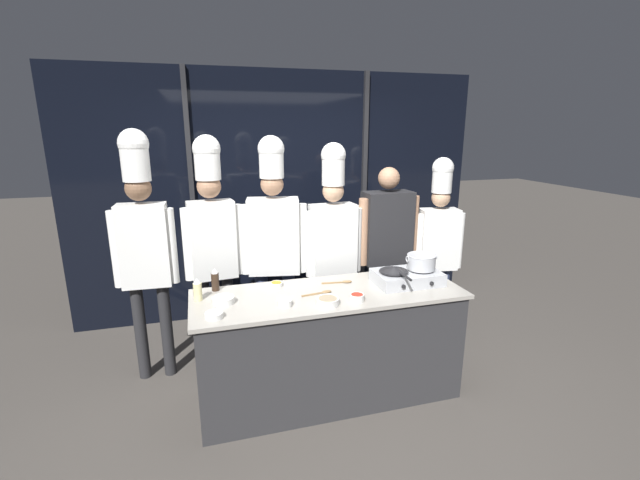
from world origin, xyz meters
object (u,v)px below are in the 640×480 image
at_px(frying_pan, 394,270).
at_px(prep_bowl_mushrooms, 328,301).
at_px(squeeze_bottle_oil, 198,290).
at_px(chef_head, 143,235).
at_px(chef_line, 273,235).
at_px(squeeze_bottle_soy, 215,280).
at_px(serving_spoon_solid, 343,282).
at_px(person_guest, 386,240).
at_px(chef_pastry, 333,236).
at_px(prep_bowl_noodles, 285,302).
at_px(chef_apprentice, 438,236).
at_px(prep_bowl_garlic, 214,315).
at_px(serving_spoon_slotted, 323,292).
at_px(portable_stove, 407,277).
at_px(chef_sous, 212,232).
at_px(prep_bowl_rice, 223,300).
at_px(stock_pot, 421,261).
at_px(prep_bowl_carrots, 276,284).
at_px(prep_bowl_chili_flakes, 357,297).

height_order(frying_pan, prep_bowl_mushrooms, frying_pan).
bearing_deg(squeeze_bottle_oil, chef_head, 125.19).
relative_size(chef_head, chef_line, 1.03).
xyz_separation_m(squeeze_bottle_oil, chef_head, (-0.39, 0.56, 0.30)).
bearing_deg(chef_line, squeeze_bottle_soy, 50.29).
height_order(squeeze_bottle_oil, prep_bowl_mushrooms, squeeze_bottle_oil).
bearing_deg(chef_line, serving_spoon_solid, 139.61).
height_order(squeeze_bottle_soy, person_guest, person_guest).
xyz_separation_m(chef_pastry, person_guest, (0.55, 0.04, -0.10)).
relative_size(prep_bowl_noodles, chef_apprentice, 0.06).
bearing_deg(serving_spoon_solid, prep_bowl_garlic, -159.37).
bearing_deg(serving_spoon_solid, serving_spoon_slotted, -142.32).
height_order(portable_stove, chef_sous, chef_sous).
relative_size(chef_line, chef_apprentice, 1.11).
distance_m(frying_pan, chef_head, 2.03).
relative_size(serving_spoon_solid, chef_head, 0.12).
relative_size(serving_spoon_solid, chef_sous, 0.12).
bearing_deg(chef_apprentice, person_guest, 5.02).
height_order(prep_bowl_noodles, prep_bowl_rice, prep_bowl_rice).
height_order(serving_spoon_solid, chef_head, chef_head).
height_order(stock_pot, squeeze_bottle_oil, stock_pot).
bearing_deg(person_guest, prep_bowl_mushrooms, 45.44).
distance_m(squeeze_bottle_oil, chef_head, 0.74).
relative_size(prep_bowl_rice, chef_sous, 0.08).
height_order(prep_bowl_noodles, chef_sous, chef_sous).
distance_m(squeeze_bottle_oil, prep_bowl_carrots, 0.62).
relative_size(serving_spoon_slotted, chef_sous, 0.12).
bearing_deg(squeeze_bottle_soy, prep_bowl_chili_flakes, -27.15).
bearing_deg(prep_bowl_mushrooms, person_guest, 46.54).
bearing_deg(prep_bowl_garlic, serving_spoon_slotted, 15.00).
height_order(serving_spoon_slotted, chef_head, chef_head).
bearing_deg(prep_bowl_mushrooms, chef_sous, 127.42).
height_order(portable_stove, frying_pan, frying_pan).
bearing_deg(chef_line, prep_bowl_noodles, 95.07).
xyz_separation_m(frying_pan, serving_spoon_slotted, (-0.59, -0.01, -0.12)).
distance_m(prep_bowl_chili_flakes, person_guest, 1.13).
bearing_deg(chef_line, chef_pastry, -178.22).
distance_m(squeeze_bottle_soy, chef_head, 0.72).
bearing_deg(prep_bowl_chili_flakes, prep_bowl_carrots, 137.85).
bearing_deg(chef_line, prep_bowl_chili_flakes, 125.03).
height_order(chef_sous, person_guest, chef_sous).
height_order(stock_pot, chef_pastry, chef_pastry).
distance_m(prep_bowl_noodles, prep_bowl_carrots, 0.40).
distance_m(prep_bowl_chili_flakes, prep_bowl_garlic, 1.01).
height_order(portable_stove, prep_bowl_noodles, portable_stove).
bearing_deg(prep_bowl_carrots, prep_bowl_rice, -151.50).
distance_m(portable_stove, stock_pot, 0.17).
relative_size(prep_bowl_rice, serving_spoon_slotted, 0.65).
bearing_deg(chef_sous, portable_stove, 146.49).
bearing_deg(serving_spoon_slotted, prep_bowl_mushrooms, -96.70).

